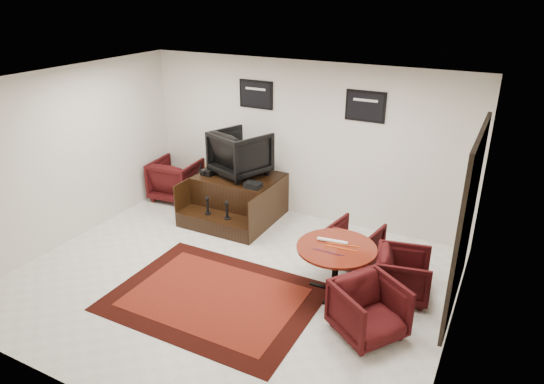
{
  "coord_description": "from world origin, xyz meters",
  "views": [
    {
      "loc": [
        3.29,
        -5.0,
        3.92
      ],
      "look_at": [
        0.23,
        0.9,
        1.09
      ],
      "focal_mm": 32.0,
      "sensor_mm": 36.0,
      "label": 1
    }
  ],
  "objects": [
    {
      "name": "shine_chair",
      "position": [
        -0.98,
        2.03,
        1.22
      ],
      "size": [
        1.11,
        1.08,
        0.9
      ],
      "primitive_type": "imported",
      "rotation": [
        0.0,
        0.0,
        2.77
      ],
      "color": "black",
      "rests_on": "shine_podium"
    },
    {
      "name": "paper_roll",
      "position": [
        1.36,
        0.52,
        0.73
      ],
      "size": [
        0.42,
        0.1,
        0.05
      ],
      "primitive_type": "cylinder",
      "rotation": [
        0.0,
        1.57,
        0.12
      ],
      "color": "silver",
      "rests_on": "meeting_table"
    },
    {
      "name": "room_shell",
      "position": [
        0.41,
        0.12,
        1.79
      ],
      "size": [
        6.02,
        5.02,
        2.81
      ],
      "color": "silver",
      "rests_on": "ground"
    },
    {
      "name": "ground",
      "position": [
        0.0,
        0.0,
        0.0
      ],
      "size": [
        6.0,
        6.0,
        0.0
      ],
      "primitive_type": "plane",
      "color": "silver",
      "rests_on": "ground"
    },
    {
      "name": "armchair_side",
      "position": [
        -2.49,
        2.03,
        0.44
      ],
      "size": [
        0.92,
        0.87,
        0.87
      ],
      "primitive_type": "imported",
      "rotation": [
        0.0,
        0.0,
        3.24
      ],
      "color": "black",
      "rests_on": "ground"
    },
    {
      "name": "shine_podium",
      "position": [
        -0.98,
        1.88,
        0.35
      ],
      "size": [
        1.49,
        1.53,
        0.77
      ],
      "color": "black",
      "rests_on": "ground"
    },
    {
      "name": "umbrella_hooked",
      "position": [
        -1.88,
        1.87,
        0.46
      ],
      "size": [
        0.34,
        0.13,
        0.92
      ],
      "primitive_type": null,
      "color": "black",
      "rests_on": "ground"
    },
    {
      "name": "shoes_pair",
      "position": [
        -1.5,
        1.79,
        0.82
      ],
      "size": [
        0.25,
        0.29,
        0.1
      ],
      "color": "black",
      "rests_on": "shine_podium"
    },
    {
      "name": "umbrella_black",
      "position": [
        -1.82,
        1.68,
        0.4
      ],
      "size": [
        0.3,
        0.11,
        0.81
      ],
      "primitive_type": null,
      "color": "black",
      "rests_on": "ground"
    },
    {
      "name": "polish_kit",
      "position": [
        -0.48,
        1.58,
        0.82
      ],
      "size": [
        0.28,
        0.2,
        0.1
      ],
      "primitive_type": "cube",
      "rotation": [
        0.0,
        0.0,
        -0.01
      ],
      "color": "black",
      "rests_on": "shine_podium"
    },
    {
      "name": "table_chair_back",
      "position": [
        1.44,
        1.31,
        0.35
      ],
      "size": [
        0.78,
        0.75,
        0.71
      ],
      "primitive_type": "imported",
      "rotation": [
        0.0,
        0.0,
        2.98
      ],
      "color": "black",
      "rests_on": "ground"
    },
    {
      "name": "table_chair_corner",
      "position": [
        2.12,
        -0.23,
        0.39
      ],
      "size": [
        1.01,
        1.02,
        0.77
      ],
      "primitive_type": "imported",
      "rotation": [
        0.0,
        0.0,
        0.96
      ],
      "color": "black",
      "rests_on": "ground"
    },
    {
      "name": "table_clutter",
      "position": [
        1.49,
        0.41,
        0.71
      ],
      "size": [
        0.57,
        0.35,
        0.01
      ],
      "color": "#F45B0D",
      "rests_on": "meeting_table"
    },
    {
      "name": "meeting_table",
      "position": [
        1.45,
        0.43,
        0.62
      ],
      "size": [
        1.08,
        1.08,
        0.7
      ],
      "color": "#4F120B",
      "rests_on": "ground"
    },
    {
      "name": "area_rug",
      "position": [
        0.05,
        -0.46,
        0.01
      ],
      "size": [
        2.73,
        2.05,
        0.01
      ],
      "color": "black",
      "rests_on": "ground"
    },
    {
      "name": "table_chair_window",
      "position": [
        2.3,
        0.76,
        0.36
      ],
      "size": [
        0.79,
        0.83,
        0.73
      ],
      "primitive_type": "imported",
      "rotation": [
        0.0,
        0.0,
        1.77
      ],
      "color": "black",
      "rests_on": "ground"
    }
  ]
}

